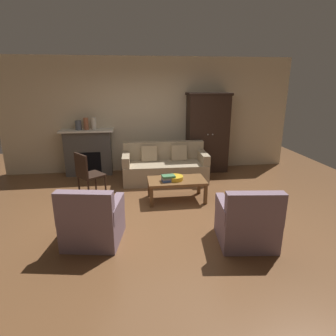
{
  "coord_description": "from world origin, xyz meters",
  "views": [
    {
      "loc": [
        -0.56,
        -4.7,
        2.24
      ],
      "look_at": [
        0.2,
        0.76,
        0.55
      ],
      "focal_mm": 30.6,
      "sensor_mm": 36.0,
      "label": 1
    }
  ],
  "objects": [
    {
      "name": "armchair_near_right",
      "position": [
        1.04,
        -1.27,
        0.32
      ],
      "size": [
        0.86,
        0.86,
        0.88
      ],
      "color": "gray",
      "rests_on": "ground"
    },
    {
      "name": "fruit_bowl",
      "position": [
        0.28,
        0.39,
        0.46
      ],
      "size": [
        0.32,
        0.32,
        0.08
      ],
      "primitive_type": "cylinder",
      "color": "gold",
      "rests_on": "coffee_table"
    },
    {
      "name": "armoire",
      "position": [
        1.4,
        2.22,
        0.98
      ],
      "size": [
        1.06,
        0.57,
        1.96
      ],
      "color": "black",
      "rests_on": "ground"
    },
    {
      "name": "back_wall",
      "position": [
        0.0,
        2.55,
        1.4
      ],
      "size": [
        7.2,
        0.1,
        2.8
      ],
      "primitive_type": "cube",
      "color": "beige",
      "rests_on": "ground"
    },
    {
      "name": "coffee_table",
      "position": [
        0.32,
        0.41,
        0.37
      ],
      "size": [
        1.1,
        0.6,
        0.42
      ],
      "color": "brown",
      "rests_on": "ground"
    },
    {
      "name": "mantel_vase_slate",
      "position": [
        -1.73,
        2.28,
        1.23
      ],
      "size": [
        0.15,
        0.15,
        0.22
      ],
      "primitive_type": "cylinder",
      "color": "#565B66",
      "rests_on": "fireplace"
    },
    {
      "name": "mantel_vase_cream",
      "position": [
        -1.37,
        2.28,
        1.26
      ],
      "size": [
        0.12,
        0.12,
        0.29
      ],
      "primitive_type": "cylinder",
      "color": "beige",
      "rests_on": "fireplace"
    },
    {
      "name": "couch",
      "position": [
        0.24,
        1.6,
        0.32
      ],
      "size": [
        1.94,
        0.9,
        0.86
      ],
      "color": "tan",
      "rests_on": "ground"
    },
    {
      "name": "mantel_vase_terracotta",
      "position": [
        -1.55,
        2.28,
        1.26
      ],
      "size": [
        0.11,
        0.11,
        0.28
      ],
      "primitive_type": "cylinder",
      "color": "#A86042",
      "rests_on": "fireplace"
    },
    {
      "name": "book_stack",
      "position": [
        0.15,
        0.34,
        0.48
      ],
      "size": [
        0.26,
        0.2,
        0.12
      ],
      "color": "#38569E",
      "rests_on": "coffee_table"
    },
    {
      "name": "fireplace",
      "position": [
        -1.55,
        2.3,
        0.57
      ],
      "size": [
        1.26,
        0.48,
        1.12
      ],
      "color": "#4C4947",
      "rests_on": "ground"
    },
    {
      "name": "armchair_near_left",
      "position": [
        -1.12,
        -0.93,
        0.32
      ],
      "size": [
        0.89,
        0.9,
        0.88
      ],
      "color": "gray",
      "rests_on": "ground"
    },
    {
      "name": "ground_plane",
      "position": [
        0.0,
        0.0,
        0.0
      ],
      "size": [
        9.6,
        9.6,
        0.0
      ],
      "primitive_type": "plane",
      "color": "brown"
    },
    {
      "name": "side_chair_wooden",
      "position": [
        -1.4,
        0.82,
        0.51
      ],
      "size": [
        0.62,
        0.62,
        0.9
      ],
      "color": "black",
      "rests_on": "ground"
    }
  ]
}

